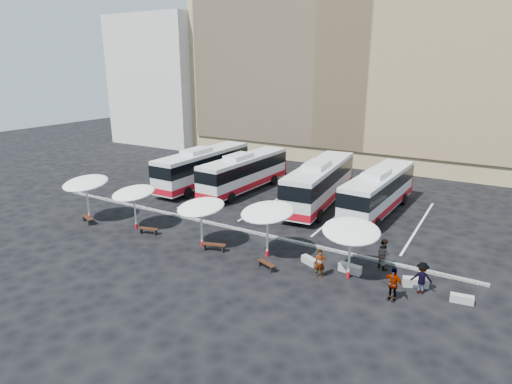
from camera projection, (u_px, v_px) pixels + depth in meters
The scene contains 26 objects.
ground at pixel (223, 230), 30.70m from camera, with size 120.00×120.00×0.00m, color black.
sandstone_building at pixel (367, 54), 53.34m from camera, with size 42.00×18.25×29.60m.
apartment_block at pixel (175, 80), 64.83m from camera, with size 14.00×14.00×18.00m, color silver.
curb_divider at pixel (227, 226), 31.09m from camera, with size 34.00×0.25×0.15m, color black.
bay_lines at pixel (275, 200), 37.29m from camera, with size 24.15×12.00×0.01m.
bus_0 at pixel (204, 166), 41.23m from camera, with size 2.92×12.06×3.82m.
bus_1 at pixel (245, 171), 39.67m from camera, with size 3.06×11.48×3.61m.
bus_2 at pixel (320, 182), 35.63m from camera, with size 3.61×12.35×3.86m.
bus_3 at pixel (379, 190), 33.61m from camera, with size 3.09×11.61×3.65m.
sunshade_0 at pixel (86, 183), 31.75m from camera, with size 3.36×3.40×3.43m.
sunshade_1 at pixel (134, 193), 30.17m from camera, with size 3.72×3.75×3.14m.
sunshade_2 at pixel (201, 207), 27.12m from camera, with size 3.87×3.89×3.17m.
sunshade_3 at pixel (267, 212), 25.60m from camera, with size 4.20×4.22×3.40m.
sunshade_4 at pixel (351, 231), 23.01m from camera, with size 4.09×4.11×3.27m.
wood_bench_0 at pixel (88, 219), 31.89m from camera, with size 1.51×0.89×0.45m.
wood_bench_1 at pixel (148, 230), 29.80m from camera, with size 1.45×0.72×0.43m.
wood_bench_2 at pixel (214, 246), 27.12m from camera, with size 1.57×0.84×0.47m.
wood_bench_3 at pixel (267, 264), 24.71m from camera, with size 1.36×0.80×0.41m.
conc_bench_0 at pixel (310, 261), 25.36m from camera, with size 1.12×0.37×0.42m, color gray.
conc_bench_1 at pixel (350, 269), 24.33m from camera, with size 1.29×0.43×0.48m, color gray.
conc_bench_2 at pixel (416, 282), 22.80m from camera, with size 1.31×0.44×0.49m, color gray.
conc_bench_3 at pixel (462, 299), 21.27m from camera, with size 1.09×0.36×0.41m, color gray.
passenger_0 at pixel (320, 263), 23.66m from camera, with size 0.60×0.39×1.65m, color black.
passenger_1 at pixel (383, 254), 24.63m from camera, with size 0.88×0.69×1.81m, color black.
passenger_2 at pixel (393, 284), 21.28m from camera, with size 1.04×0.43×1.77m, color black.
passenger_3 at pixel (422, 278), 21.99m from camera, with size 1.11×0.64×1.71m, color black.
Camera 1 is at (16.61, -23.42, 11.43)m, focal length 30.00 mm.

